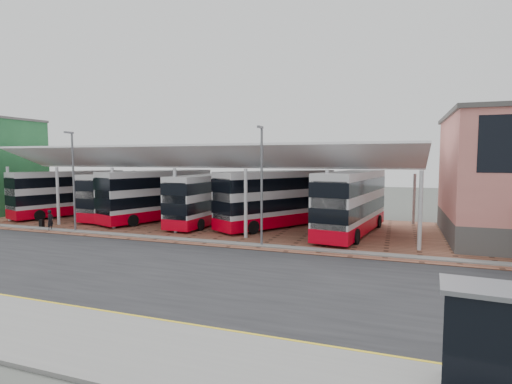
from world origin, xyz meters
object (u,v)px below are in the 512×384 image
(bus_0, at_px, (69,193))
(bus_3, at_px, (208,199))
(bus_1, at_px, (125,195))
(pedestrian, at_px, (50,220))
(bus_2, at_px, (158,196))
(bus_4, at_px, (277,199))
(bus_5, at_px, (352,203))

(bus_0, height_order, bus_3, bus_0)
(bus_1, xyz_separation_m, bus_3, (9.68, -0.77, -0.00))
(pedestrian, bearing_deg, bus_2, -40.80)
(bus_0, relative_size, bus_4, 1.00)
(bus_1, height_order, bus_2, bus_2)
(bus_2, bearing_deg, bus_5, 17.09)
(bus_2, distance_m, bus_5, 18.27)
(bus_5, bearing_deg, bus_1, -174.99)
(bus_0, distance_m, bus_3, 15.93)
(bus_1, xyz_separation_m, bus_2, (4.26, -0.62, 0.15))
(bus_3, xyz_separation_m, bus_4, (6.41, 0.44, 0.20))
(bus_0, height_order, bus_5, bus_5)
(bus_1, height_order, bus_4, bus_4)
(bus_5, bearing_deg, bus_4, 178.96)
(bus_1, xyz_separation_m, pedestrian, (-1.02, -8.26, -1.37))
(bus_2, relative_size, pedestrian, 7.01)
(bus_3, xyz_separation_m, bus_5, (12.83, -0.66, 0.22))
(bus_0, distance_m, bus_4, 22.34)
(bus_4, distance_m, pedestrian, 18.91)
(bus_5, bearing_deg, pedestrian, -155.17)
(bus_5, relative_size, pedestrian, 7.25)
(bus_1, relative_size, pedestrian, 6.49)
(bus_0, bearing_deg, pedestrian, -35.29)
(bus_3, height_order, bus_5, bus_5)
(bus_1, xyz_separation_m, bus_4, (16.09, -0.33, 0.19))
(bus_0, height_order, pedestrian, bus_0)
(bus_0, relative_size, bus_2, 0.97)
(bus_2, xyz_separation_m, bus_4, (11.83, 0.29, 0.04))
(bus_2, distance_m, pedestrian, 9.40)
(bus_1, distance_m, bus_4, 16.09)
(bus_0, relative_size, pedestrian, 6.80)
(bus_4, bearing_deg, bus_1, -149.85)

